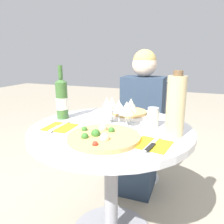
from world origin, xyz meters
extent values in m
cylinder|color=gray|center=(0.00, 0.00, 0.36)|extent=(0.08, 0.08, 0.68)
cylinder|color=silver|center=(0.00, 0.00, 0.72)|extent=(0.89, 0.89, 0.04)
cylinder|color=silver|center=(0.01, 0.75, 0.01)|extent=(0.34, 0.34, 0.01)
cylinder|color=silver|center=(0.01, 0.75, 0.20)|extent=(0.06, 0.06, 0.39)
cube|color=silver|center=(0.01, 0.75, 0.41)|extent=(0.38, 0.38, 0.03)
cube|color=silver|center=(0.01, 0.93, 0.66)|extent=(0.38, 0.02, 0.47)
cube|color=#28384C|center=(0.01, 0.57, 0.21)|extent=(0.30, 0.35, 0.42)
cube|color=#28384C|center=(0.01, 0.75, 0.68)|extent=(0.35, 0.23, 0.52)
sphere|color=beige|center=(0.01, 0.75, 1.04)|extent=(0.20, 0.20, 0.20)
sphere|color=tan|center=(0.01, 0.75, 1.07)|extent=(0.19, 0.19, 0.19)
cylinder|color=tan|center=(0.03, -0.18, 0.75)|extent=(0.34, 0.34, 0.02)
sphere|color=#336B28|center=(0.00, -0.20, 0.76)|extent=(0.04, 0.04, 0.04)
sphere|color=#336B28|center=(-0.03, -0.25, 0.76)|extent=(0.03, 0.03, 0.03)
sphere|color=#336B28|center=(0.05, -0.12, 0.76)|extent=(0.03, 0.03, 0.03)
sphere|color=beige|center=(0.00, -0.11, 0.76)|extent=(0.04, 0.04, 0.04)
sphere|color=#336B28|center=(-0.08, -0.15, 0.76)|extent=(0.03, 0.03, 0.03)
sphere|color=#B22D1E|center=(0.05, -0.30, 0.76)|extent=(0.02, 0.02, 0.02)
sphere|color=beige|center=(0.06, -0.24, 0.76)|extent=(0.04, 0.04, 0.04)
cylinder|color=tan|center=(0.01, 0.30, 0.75)|extent=(0.24, 0.24, 0.02)
sphere|color=beige|center=(0.03, 0.24, 0.76)|extent=(0.04, 0.04, 0.04)
sphere|color=beige|center=(0.03, 0.32, 0.76)|extent=(0.04, 0.04, 0.04)
sphere|color=beige|center=(0.01, 0.38, 0.76)|extent=(0.04, 0.04, 0.04)
sphere|color=#336B28|center=(0.02, 0.34, 0.76)|extent=(0.03, 0.03, 0.03)
cylinder|color=#38602D|center=(-0.34, 0.05, 0.85)|extent=(0.07, 0.07, 0.22)
cone|color=#38602D|center=(-0.34, 0.05, 0.97)|extent=(0.07, 0.07, 0.02)
cylinder|color=#38602D|center=(-0.34, 0.05, 1.02)|extent=(0.03, 0.03, 0.08)
cylinder|color=silver|center=(-0.34, 0.05, 0.83)|extent=(0.07, 0.07, 0.07)
cylinder|color=tan|center=(0.33, -0.01, 0.88)|extent=(0.09, 0.09, 0.29)
cylinder|color=brown|center=(0.33, -0.01, 1.04)|extent=(0.04, 0.04, 0.02)
cylinder|color=silver|center=(0.21, 0.09, 0.78)|extent=(0.06, 0.06, 0.09)
cylinder|color=#B2B2B7|center=(0.21, 0.09, 0.83)|extent=(0.06, 0.06, 0.02)
cylinder|color=silver|center=(0.02, 0.07, 0.74)|extent=(0.06, 0.06, 0.00)
cylinder|color=silver|center=(0.02, 0.07, 0.77)|extent=(0.01, 0.01, 0.07)
cone|color=silver|center=(0.02, 0.07, 0.84)|extent=(0.08, 0.08, 0.07)
cylinder|color=silver|center=(0.08, 0.11, 0.74)|extent=(0.06, 0.06, 0.00)
cylinder|color=silver|center=(0.08, 0.11, 0.77)|extent=(0.01, 0.01, 0.07)
cone|color=beige|center=(0.08, 0.11, 0.84)|extent=(0.08, 0.08, 0.08)
cylinder|color=silver|center=(0.08, 0.03, 0.74)|extent=(0.06, 0.06, 0.00)
cylinder|color=silver|center=(0.08, 0.03, 0.77)|extent=(0.01, 0.01, 0.07)
cone|color=beige|center=(0.08, 0.03, 0.84)|extent=(0.08, 0.08, 0.07)
cylinder|color=silver|center=(-0.04, 0.03, 0.74)|extent=(0.06, 0.06, 0.00)
cylinder|color=silver|center=(-0.04, 0.03, 0.78)|extent=(0.01, 0.01, 0.08)
cone|color=silver|center=(-0.04, 0.03, 0.86)|extent=(0.07, 0.07, 0.07)
cylinder|color=silver|center=(-0.04, 0.11, 0.74)|extent=(0.06, 0.06, 0.00)
cylinder|color=silver|center=(-0.04, 0.11, 0.77)|extent=(0.01, 0.01, 0.07)
cone|color=beige|center=(-0.04, 0.11, 0.84)|extent=(0.08, 0.08, 0.07)
cube|color=yellow|center=(-0.26, -0.11, 0.74)|extent=(0.15, 0.15, 0.00)
cube|color=silver|center=(-0.26, -0.11, 0.74)|extent=(0.02, 0.19, 0.00)
cube|color=silver|center=(-0.26, -0.16, 0.74)|extent=(0.02, 0.09, 0.00)
cube|color=yellow|center=(0.26, -0.17, 0.74)|extent=(0.17, 0.17, 0.00)
cube|color=silver|center=(0.26, -0.17, 0.74)|extent=(0.05, 0.19, 0.00)
cube|color=black|center=(0.26, -0.22, 0.74)|extent=(0.03, 0.09, 0.00)
camera|label=1|loc=(0.41, -1.06, 1.12)|focal=35.00mm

